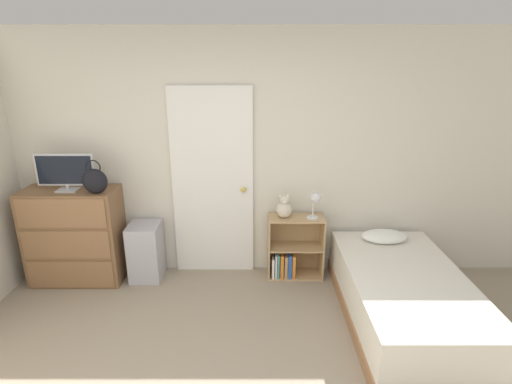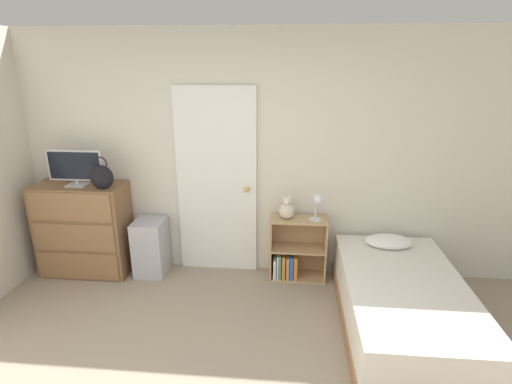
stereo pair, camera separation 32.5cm
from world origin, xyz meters
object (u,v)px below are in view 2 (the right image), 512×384
object	(u,v)px
handbag	(102,177)
tv	(75,167)
storage_bin	(151,247)
bed	(403,304)
dresser	(84,229)
teddy_bear	(287,208)
bookshelf	(294,254)
desk_lamp	(318,202)

from	to	relation	value
handbag	tv	bearing A→B (deg)	164.33
storage_bin	bed	xyz separation A→B (m)	(2.48, -0.74, -0.07)
dresser	tv	xyz separation A→B (m)	(0.01, -0.02, 0.70)
bed	teddy_bear	bearing A→B (deg)	142.51
bookshelf	bed	bearing A→B (deg)	-40.12
dresser	storage_bin	xyz separation A→B (m)	(0.71, 0.04, -0.20)
handbag	desk_lamp	size ratio (longest dim) A/B	1.17
teddy_bear	desk_lamp	world-z (taller)	desk_lamp
handbag	bookshelf	world-z (taller)	handbag
desk_lamp	handbag	bearing A→B (deg)	-176.05
storage_bin	teddy_bear	xyz separation A→B (m)	(1.46, 0.04, 0.48)
tv	storage_bin	bearing A→B (deg)	4.99
dresser	teddy_bear	bearing A→B (deg)	2.09
dresser	bookshelf	bearing A→B (deg)	2.10
tv	bookshelf	xyz separation A→B (m)	(2.24, 0.11, -0.93)
handbag	bookshelf	distance (m)	2.12
tv	handbag	bearing A→B (deg)	-15.67
dresser	bed	bearing A→B (deg)	-12.48
bookshelf	teddy_bear	bearing A→B (deg)	-177.67
dresser	tv	bearing A→B (deg)	-61.42
tv	handbag	world-z (taller)	tv
bed	storage_bin	bearing A→B (deg)	163.32
dresser	handbag	xyz separation A→B (m)	(0.33, -0.11, 0.63)
desk_lamp	bed	bearing A→B (deg)	-46.26
tv	teddy_bear	world-z (taller)	tv
dresser	teddy_bear	size ratio (longest dim) A/B	3.98
storage_bin	bookshelf	bearing A→B (deg)	1.66
tv	desk_lamp	size ratio (longest dim) A/B	2.00
storage_bin	desk_lamp	bearing A→B (deg)	-0.00
storage_bin	desk_lamp	distance (m)	1.86
dresser	storage_bin	bearing A→B (deg)	3.05
dresser	tv	size ratio (longest dim) A/B	1.76
tv	handbag	distance (m)	0.33
storage_bin	bookshelf	world-z (taller)	bookshelf
handbag	dresser	bearing A→B (deg)	161.22
bookshelf	teddy_bear	xyz separation A→B (m)	(-0.09, -0.00, 0.52)
bookshelf	desk_lamp	distance (m)	0.65
dresser	handbag	size ratio (longest dim) A/B	3.01
desk_lamp	bed	distance (m)	1.21
storage_bin	bed	distance (m)	2.59
bookshelf	storage_bin	bearing A→B (deg)	-178.34
tv	storage_bin	size ratio (longest dim) A/B	0.93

